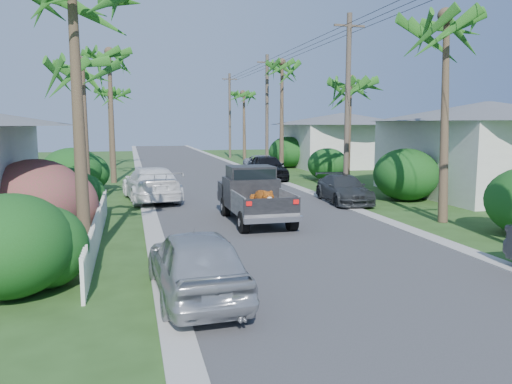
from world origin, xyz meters
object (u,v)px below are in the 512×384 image
object	(u,v)px
parked_car_rd	(263,164)
palm_l_c	(109,53)
pickup_truck	(252,194)
palm_r_a	(450,18)
palm_r_c	(282,63)
utility_pole_c	(267,112)
house_right_near	(486,152)
parked_car_rm	(344,189)
palm_l_d	(109,90)
parked_car_rf	(267,168)
palm_r_b	(350,81)
palm_r_d	(244,93)
parked_car_ln	(196,263)
house_right_far	(343,142)
palm_l_b	(81,63)
parked_car_lf	(151,184)
utility_pole_d	(230,115)
utility_pole_b	(347,105)

from	to	relation	value
parked_car_rd	palm_l_c	size ratio (longest dim) A/B	0.51
pickup_truck	palm_r_a	world-z (taller)	palm_r_a
palm_r_c	utility_pole_c	world-z (taller)	palm_r_c
pickup_truck	utility_pole_c	size ratio (longest dim) A/B	0.57
house_right_near	parked_car_rm	bearing A→B (deg)	-173.61
palm_r_a	palm_l_d	bearing A→B (deg)	114.57
parked_car_rf	palm_l_d	world-z (taller)	palm_l_d
palm_r_b	palm_r_d	bearing A→B (deg)	90.23
parked_car_ln	palm_r_b	size ratio (longest dim) A/B	0.60
palm_r_d	house_right_far	distance (m)	12.79
pickup_truck	palm_l_b	distance (m)	9.07
parked_car_ln	house_right_near	bearing A→B (deg)	-146.86
pickup_truck	palm_r_c	distance (m)	20.50
parked_car_ln	parked_car_lf	distance (m)	13.91
pickup_truck	palm_r_b	distance (m)	11.15
parked_car_ln	palm_r_c	distance (m)	28.83
parked_car_rm	palm_r_d	bearing A→B (deg)	91.06
palm_r_a	palm_r_b	size ratio (longest dim) A/B	1.21
palm_r_a	palm_r_c	distance (m)	20.01
utility_pole_c	parked_car_rd	bearing A→B (deg)	-112.09
house_right_far	utility_pole_c	bearing A→B (deg)	-164.88
parked_car_rm	utility_pole_c	xyz separation A→B (m)	(0.97, 16.94, 3.97)
parked_car_rf	palm_r_d	size ratio (longest dim) A/B	0.60
palm_r_c	house_right_near	xyz separation A→B (m)	(6.80, -14.00, -5.89)
parked_car_ln	palm_l_d	bearing A→B (deg)	-87.98
palm_l_b	palm_r_b	xyz separation A→B (m)	(13.40, 3.00, -0.20)
palm_r_a	palm_r_c	world-z (taller)	palm_r_c
parked_car_rm	parked_car_rf	distance (m)	10.09
palm_r_a	palm_r_c	xyz separation A→B (m)	(-0.10, 20.00, 0.69)
parked_car_rm	palm_r_d	size ratio (longest dim) A/B	0.54
parked_car_lf	utility_pole_d	size ratio (longest dim) A/B	0.62
utility_pole_d	pickup_truck	bearing A→B (deg)	-99.89
palm_r_a	house_right_near	world-z (taller)	palm_r_a
utility_pole_d	parked_car_rm	bearing A→B (deg)	-91.74
parked_car_ln	palm_l_c	xyz separation A→B (m)	(-2.29, 22.05, 7.17)
utility_pole_b	utility_pole_d	distance (m)	30.00
utility_pole_b	parked_car_rf	bearing A→B (deg)	103.03
pickup_truck	palm_r_d	distance (m)	33.28
house_right_near	palm_l_c	bearing A→B (deg)	152.24
parked_car_ln	palm_l_b	bearing A→B (deg)	-78.29
house_right_near	utility_pole_b	bearing A→B (deg)	172.30
parked_car_rm	palm_l_d	xyz separation A→B (m)	(-11.13, 22.94, 5.81)
parked_car_rd	parked_car_rf	bearing A→B (deg)	-103.18
utility_pole_d	utility_pole_b	bearing A→B (deg)	-90.00
utility_pole_d	palm_l_c	bearing A→B (deg)	-118.92
utility_pole_c	palm_l_c	bearing A→B (deg)	-152.65
palm_l_b	parked_car_ln	bearing A→B (deg)	-75.63
parked_car_lf	utility_pole_c	xyz separation A→B (m)	(9.64, 14.14, 3.79)
palm_l_b	palm_r_a	world-z (taller)	palm_r_a
palm_r_a	house_right_far	xyz separation A→B (m)	(6.70, 24.00, -5.30)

